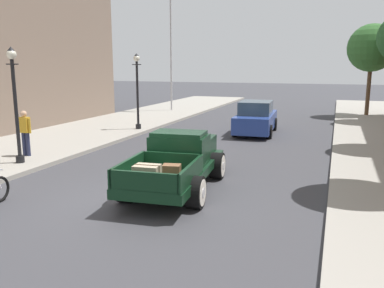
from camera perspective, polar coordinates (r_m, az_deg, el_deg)
ground_plane at (r=10.50m, az=-7.04°, el=-7.85°), size 140.00×140.00×0.00m
hotrod_truck_dark_green at (r=11.31m, az=-1.93°, el=-2.40°), size 2.47×5.04×1.58m
car_background_blue at (r=20.48m, az=9.08°, el=3.61°), size 2.06×4.39×1.65m
pedestrian_sidewalk_left at (r=15.72m, az=-22.69°, el=1.80°), size 0.53×0.22×1.65m
street_lamp_near at (r=14.52m, az=-23.91°, el=6.18°), size 0.50×0.32×3.85m
street_lamp_far at (r=20.86m, az=-7.80°, el=8.25°), size 0.50×0.32×3.85m
flagpole at (r=29.60m, az=-2.62°, el=15.72°), size 1.74×0.16×9.16m
street_tree_farthest at (r=29.17m, az=24.24°, el=12.34°), size 3.09×3.09×5.91m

